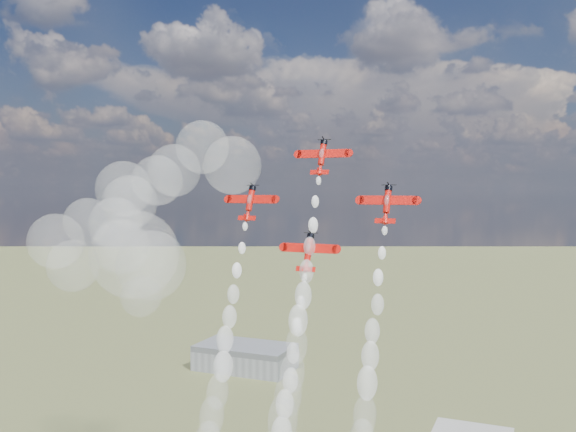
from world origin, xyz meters
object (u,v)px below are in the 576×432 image
at_px(plane_lead, 322,156).
at_px(plane_slot, 308,251).
at_px(plane_right, 387,203).
at_px(hangar, 245,357).
at_px(plane_left, 250,202).

bearing_deg(plane_lead, plane_slot, -90.00).
relative_size(plane_lead, plane_slot, 1.00).
height_order(plane_right, plane_slot, plane_right).
height_order(hangar, plane_slot, plane_slot).
distance_m(plane_right, plane_slot, 17.86).
bearing_deg(plane_slot, plane_lead, 90.00).
xyz_separation_m(hangar, plane_left, (86.97, -169.85, 86.27)).
xyz_separation_m(plane_left, plane_right, (29.26, 0.00, 0.00)).
xyz_separation_m(plane_lead, plane_left, (-14.63, -3.89, -9.47)).
bearing_deg(plane_slot, hangar, 120.32).
bearing_deg(plane_right, plane_lead, 165.10).
bearing_deg(plane_right, hangar, 124.38).
distance_m(plane_lead, plane_slot, 20.48).
height_order(hangar, plane_lead, plane_lead).
xyz_separation_m(plane_lead, plane_slot, (0.00, -7.79, -18.95)).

